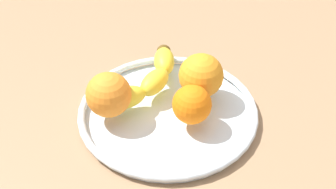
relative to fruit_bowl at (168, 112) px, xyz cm
name	(u,v)px	position (x,y,z in cm)	size (l,w,h in cm)	color
ground_plane	(168,125)	(0.00, 0.00, -2.92)	(160.95, 160.95, 4.00)	#987655
fruit_bowl	(168,112)	(0.00, 0.00, 0.00)	(29.90, 29.90, 1.80)	silver
banana	(149,78)	(2.82, 5.82, 2.72)	(19.70, 7.54, 3.68)	yellow
orange_back_right	(201,76)	(6.37, -2.31, 4.66)	(7.55, 7.55, 7.55)	orange
orange_front_left	(190,106)	(-0.48, -4.56, 4.04)	(6.31, 6.31, 6.31)	orange
orange_front_right	(109,95)	(-6.04, 7.33, 4.57)	(7.38, 7.38, 7.38)	orange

